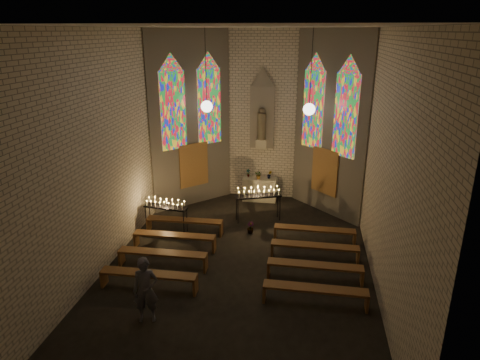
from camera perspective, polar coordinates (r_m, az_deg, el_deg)
name	(u,v)px	position (r m, az deg, el deg)	size (l,w,h in m)	color
floor	(239,265)	(13.58, -0.09, -11.24)	(12.00, 12.00, 0.00)	black
room	(254,125)	(15.35, 1.93, 7.35)	(8.22, 12.43, 7.00)	beige
altar	(260,189)	(18.25, 2.64, -1.21)	(1.40, 0.60, 1.00)	#BBB699
flower_vase_left	(248,173)	(18.17, 1.11, 0.95)	(0.18, 0.12, 0.34)	#4C723F
flower_vase_center	(259,175)	(17.94, 2.52, 0.70)	(0.31, 0.27, 0.34)	#4C723F
flower_vase_right	(269,175)	(17.99, 3.95, 0.73)	(0.19, 0.16, 0.35)	#4C723F
aisle_flower_pot	(250,228)	(15.43, 1.40, -6.37)	(0.24, 0.24, 0.42)	#4C723F
votive_stand_left	(166,205)	(15.54, -9.90, -3.30)	(1.62, 0.58, 1.16)	black
votive_stand_right	(258,194)	(16.10, 2.47, -1.84)	(1.77, 0.98, 1.27)	black
pew_left_0	(184,222)	(15.49, -7.41, -5.54)	(2.75, 0.41, 0.53)	brown
pew_right_0	(315,231)	(14.93, 9.91, -6.69)	(2.75, 0.41, 0.53)	brown
pew_left_1	(174,237)	(14.46, -8.74, -7.51)	(2.75, 0.41, 0.53)	brown
pew_right_1	(315,247)	(13.86, 9.93, -8.85)	(2.75, 0.41, 0.53)	brown
pew_left_2	(163,255)	(13.46, -10.29, -9.77)	(2.75, 0.41, 0.53)	brown
pew_right_2	(315,267)	(12.81, 9.96, -11.37)	(2.75, 0.41, 0.53)	brown
pew_left_3	(149,276)	(12.50, -12.10, -12.38)	(2.75, 0.41, 0.53)	brown
pew_right_3	(315,291)	(11.79, 9.99, -14.34)	(2.75, 0.41, 0.53)	brown
visitor	(146,290)	(11.11, -12.46, -14.13)	(0.63, 0.41, 1.73)	#474750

